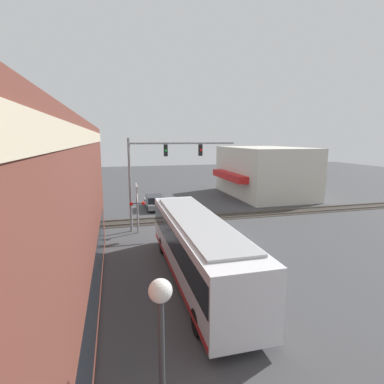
% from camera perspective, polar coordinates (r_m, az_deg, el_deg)
% --- Properties ---
extents(ground_plane, '(120.00, 120.00, 0.00)m').
position_cam_1_polar(ground_plane, '(21.68, 4.20, -9.07)').
color(ground_plane, '#424244').
extents(shop_building, '(12.84, 9.45, 6.06)m').
position_cam_1_polar(shop_building, '(38.98, 13.46, 3.83)').
color(shop_building, beige).
rests_on(shop_building, ground).
extents(city_bus, '(12.23, 2.59, 3.24)m').
position_cam_1_polar(city_bus, '(15.35, 0.90, -10.18)').
color(city_bus, silver).
rests_on(city_bus, ground).
extents(traffic_signal_gantry, '(0.42, 8.46, 7.18)m').
position_cam_1_polar(traffic_signal_gantry, '(23.29, -6.02, 5.50)').
color(traffic_signal_gantry, gray).
rests_on(traffic_signal_gantry, ground).
extents(crossing_signal, '(1.41, 1.18, 3.81)m').
position_cam_1_polar(crossing_signal, '(22.93, -10.38, -2.18)').
color(crossing_signal, gray).
rests_on(crossing_signal, ground).
extents(streetlamp, '(0.44, 0.44, 4.66)m').
position_cam_1_polar(streetlamp, '(6.61, -5.74, -30.90)').
color(streetlamp, '#38383A').
rests_on(streetlamp, ground).
extents(rail_track_near, '(2.60, 60.00, 0.15)m').
position_cam_1_polar(rail_track_near, '(27.16, 0.13, -5.00)').
color(rail_track_near, '#332D28').
rests_on(rail_track_near, ground).
extents(parked_car_grey, '(4.57, 1.82, 1.37)m').
position_cam_1_polar(parked_car_grey, '(31.14, -7.14, -1.94)').
color(parked_car_grey, slate).
rests_on(parked_car_grey, ground).
extents(pedestrian_near_bus, '(0.34, 0.34, 1.68)m').
position_cam_1_polar(pedestrian_near_bus, '(19.21, 3.80, -8.92)').
color(pedestrian_near_bus, '#2D3351').
rests_on(pedestrian_near_bus, ground).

